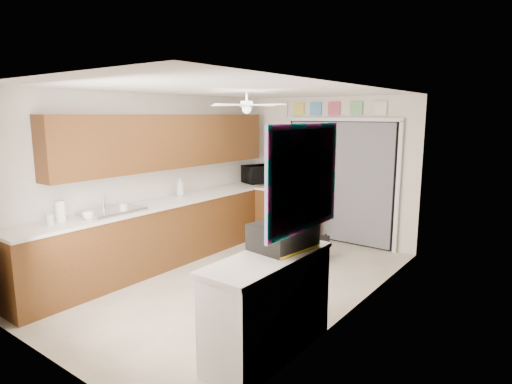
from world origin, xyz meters
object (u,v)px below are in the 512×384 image
Objects in this scene: cardboard_box at (236,330)px; dog at (324,247)px; suitcase at (283,236)px; navy_crate at (244,328)px; cup at (88,215)px; paper_towel_roll at (60,211)px; microwave at (260,174)px; man at (286,194)px; soap_bottle at (180,186)px.

cardboard_box is 0.85× the size of dog.
dog is (-0.80, 2.36, -0.87)m from suitcase.
navy_crate is at bearing -139.66° from suitcase.
cardboard_box is (2.21, 0.14, -0.86)m from cup.
paper_towel_roll is 0.52× the size of dog.
microwave is at bearing 137.48° from suitcase.
microwave is 1.92× the size of navy_crate.
man reaches higher than cup.
cardboard_box is at bearing -126.00° from suitcase.
microwave reaches higher than dog.
dog is at bearing 100.61° from navy_crate.
suitcase is 1.04m from navy_crate.
microwave is 4.19m from cardboard_box.
microwave is 1.44× the size of cardboard_box.
man reaches higher than microwave.
soap_bottle is at bearing -170.33° from dog.
cardboard_box is 3.18m from man.
soap_bottle is at bearing 117.08° from man.
navy_crate is (2.22, -3.28, -1.01)m from microwave.
dog is at bearing 29.95° from soap_bottle.
paper_towel_roll is at bearing -160.04° from microwave.
microwave is at bearing 123.09° from cardboard_box.
suitcase reaches higher than cup.
cup is at bearing 142.54° from man.
cup is 0.07× the size of man.
dog is at bearing 116.65° from suitcase.
paper_towel_roll is 0.82× the size of navy_crate.
suitcase is at bearing 32.41° from navy_crate.
cardboard_box is at bearing -124.89° from microwave.
soap_bottle is at bearing 149.06° from navy_crate.
paper_towel_roll is at bearing -170.36° from cardboard_box.
soap_bottle is 0.17× the size of man.
soap_bottle is 2.41m from dog.
paper_towel_roll is 2.61m from navy_crate.
cup is at bearing -83.07° from soap_bottle.
microwave is 1.03× the size of suitcase.
paper_towel_roll is at bearing -120.06° from cup.
soap_bottle is at bearing 96.93° from cup.
man reaches higher than navy_crate.
cardboard_box is at bearing -90.00° from navy_crate.
cup is 2.38m from cardboard_box.
navy_crate is at bearing 12.66° from paper_towel_roll.
cardboard_box is (2.36, 0.40, -0.94)m from paper_towel_roll.
soap_bottle is 0.54× the size of suitcase.
microwave is 4.09m from navy_crate.
microwave is 1.89× the size of soap_bottle.
microwave is at bearing 90.23° from cup.
cup is 0.27× the size of dog.
soap_bottle is 3.05m from cardboard_box.
man is at bearing 114.08° from cardboard_box.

